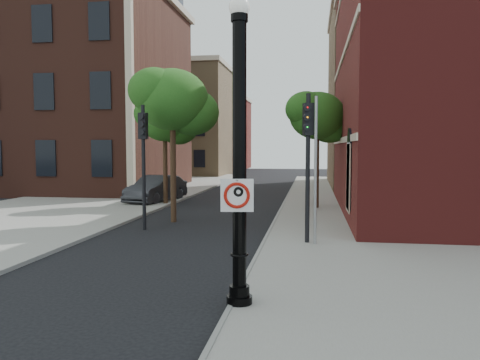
% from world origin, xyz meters
% --- Properties ---
extents(ground, '(120.00, 120.00, 0.00)m').
position_xyz_m(ground, '(0.00, 0.00, 0.00)').
color(ground, black).
rests_on(ground, ground).
extents(sidewalk_right, '(8.00, 60.00, 0.12)m').
position_xyz_m(sidewalk_right, '(6.00, 10.00, 0.06)').
color(sidewalk_right, gray).
rests_on(sidewalk_right, ground).
extents(sidewalk_left, '(10.00, 50.00, 0.12)m').
position_xyz_m(sidewalk_left, '(-9.00, 18.00, 0.06)').
color(sidewalk_left, gray).
rests_on(sidewalk_left, ground).
extents(curb_edge, '(0.10, 60.00, 0.14)m').
position_xyz_m(curb_edge, '(2.05, 10.00, 0.07)').
color(curb_edge, gray).
rests_on(curb_edge, ground).
extents(victorian_building, '(18.60, 14.60, 17.95)m').
position_xyz_m(victorian_building, '(-16.00, 23.97, 8.74)').
color(victorian_building, '#50271D').
rests_on(victorian_building, ground).
extents(bg_building_tan_a, '(12.00, 12.00, 12.00)m').
position_xyz_m(bg_building_tan_a, '(-12.00, 44.00, 6.00)').
color(bg_building_tan_a, '#987B53').
rests_on(bg_building_tan_a, ground).
extents(bg_building_red, '(12.00, 12.00, 10.00)m').
position_xyz_m(bg_building_red, '(-12.00, 58.00, 5.00)').
color(bg_building_red, maroon).
rests_on(bg_building_red, ground).
extents(bg_building_tan_b, '(22.00, 14.00, 14.00)m').
position_xyz_m(bg_building_tan_b, '(16.00, 30.00, 7.00)').
color(bg_building_tan_b, '#987B53').
rests_on(bg_building_tan_b, ground).
extents(lamppost, '(0.50, 0.50, 5.97)m').
position_xyz_m(lamppost, '(2.20, -0.41, 2.76)').
color(lamppost, black).
rests_on(lamppost, ground).
extents(no_parking_sign, '(0.62, 0.13, 0.63)m').
position_xyz_m(no_parking_sign, '(2.18, -0.56, 2.26)').
color(no_parking_sign, white).
rests_on(no_parking_sign, ground).
extents(parked_car, '(2.50, 4.95, 1.56)m').
position_xyz_m(parked_car, '(-5.25, 16.37, 0.78)').
color(parked_car, '#2C2C31').
rests_on(parked_car, ground).
extents(traffic_signal_left, '(0.31, 0.39, 4.76)m').
position_xyz_m(traffic_signal_left, '(-2.77, 7.75, 3.21)').
color(traffic_signal_left, black).
rests_on(traffic_signal_left, ground).
extents(traffic_signal_right, '(0.37, 0.43, 4.85)m').
position_xyz_m(traffic_signal_right, '(3.43, 5.72, 3.27)').
color(traffic_signal_right, black).
rests_on(traffic_signal_right, ground).
extents(utility_pole, '(0.09, 0.09, 4.74)m').
position_xyz_m(utility_pole, '(3.68, 5.52, 2.37)').
color(utility_pole, '#999999').
rests_on(utility_pole, ground).
extents(street_tree_a, '(3.56, 3.22, 6.42)m').
position_xyz_m(street_tree_a, '(-2.17, 9.79, 5.07)').
color(street_tree_a, '#321D14').
rests_on(street_tree_a, ground).
extents(street_tree_b, '(3.21, 2.90, 5.79)m').
position_xyz_m(street_tree_b, '(-4.26, 15.16, 4.57)').
color(street_tree_b, '#321D14').
rests_on(street_tree_b, ground).
extents(street_tree_c, '(3.28, 2.97, 5.92)m').
position_xyz_m(street_tree_c, '(3.83, 14.58, 4.67)').
color(street_tree_c, '#321D14').
rests_on(street_tree_c, ground).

